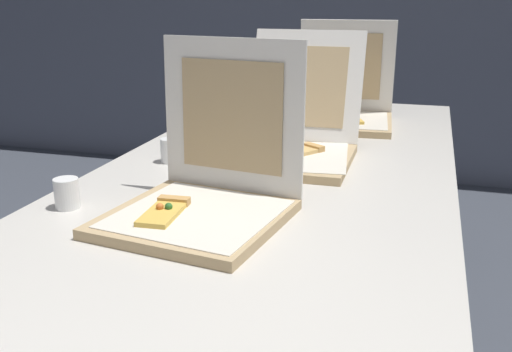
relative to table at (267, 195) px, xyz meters
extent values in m
cube|color=beige|center=(0.00, 0.00, 0.03)|extent=(0.93, 2.30, 0.03)
cylinder|color=#38383D|center=(-0.39, 1.08, -0.34)|extent=(0.04, 0.04, 0.71)
cylinder|color=#38383D|center=(0.39, 1.08, -0.34)|extent=(0.04, 0.04, 0.71)
cube|color=tan|center=(-0.06, -0.34, 0.06)|extent=(0.38, 0.38, 0.02)
cube|color=silver|center=(-0.06, -0.34, 0.07)|extent=(0.35, 0.35, 0.00)
cube|color=white|center=(-0.04, -0.16, 0.24)|extent=(0.34, 0.06, 0.34)
cube|color=tan|center=(-0.04, -0.17, 0.24)|extent=(0.24, 0.04, 0.25)
cube|color=#E5B74C|center=(-0.12, -0.37, 0.07)|extent=(0.07, 0.14, 0.01)
cube|color=tan|center=(-0.12, -0.30, 0.08)|extent=(0.07, 0.03, 0.02)
sphere|color=orange|center=(-0.13, -0.36, 0.08)|extent=(0.02, 0.02, 0.02)
sphere|color=#2D6628|center=(-0.11, -0.35, 0.08)|extent=(0.02, 0.02, 0.02)
cube|color=tan|center=(0.02, 0.15, 0.06)|extent=(0.34, 0.34, 0.02)
cube|color=silver|center=(0.02, 0.15, 0.07)|extent=(0.35, 0.35, 0.00)
cube|color=white|center=(0.02, 0.38, 0.23)|extent=(0.34, 0.12, 0.32)
cube|color=tan|center=(0.02, 0.37, 0.22)|extent=(0.25, 0.09, 0.23)
cube|color=#E0B266|center=(0.04, 0.17, 0.07)|extent=(0.13, 0.14, 0.01)
cube|color=tan|center=(0.08, 0.22, 0.08)|extent=(0.07, 0.06, 0.02)
sphere|color=orange|center=(0.04, 0.19, 0.08)|extent=(0.02, 0.02, 0.02)
cube|color=tan|center=(0.09, 0.66, 0.06)|extent=(0.36, 0.36, 0.02)
cube|color=silver|center=(0.10, 0.66, 0.07)|extent=(0.33, 0.33, 0.00)
cube|color=white|center=(0.08, 0.80, 0.23)|extent=(0.34, 0.09, 0.34)
cube|color=tan|center=(0.08, 0.80, 0.24)|extent=(0.25, 0.06, 0.24)
cube|color=#E5B74C|center=(0.12, 0.64, 0.07)|extent=(0.12, 0.15, 0.01)
cube|color=tan|center=(0.09, 0.70, 0.08)|extent=(0.08, 0.05, 0.02)
sphere|color=red|center=(0.12, 0.68, 0.08)|extent=(0.02, 0.02, 0.02)
cylinder|color=white|center=(-0.30, 0.07, 0.08)|extent=(0.05, 0.05, 0.07)
cylinder|color=white|center=(-0.22, 0.39, 0.08)|extent=(0.05, 0.05, 0.07)
cylinder|color=white|center=(-0.37, -0.33, 0.08)|extent=(0.05, 0.05, 0.07)
camera|label=1|loc=(0.38, -1.38, 0.50)|focal=41.35mm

